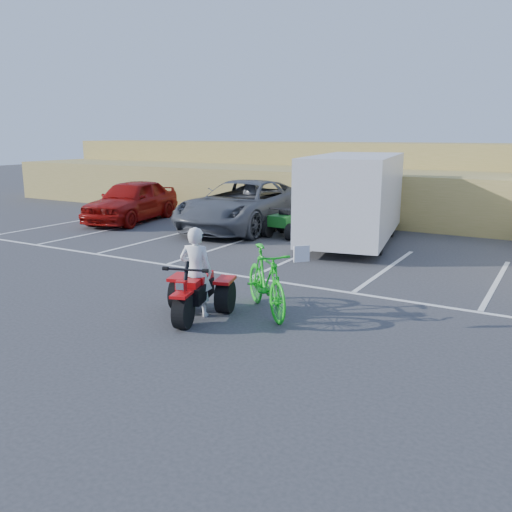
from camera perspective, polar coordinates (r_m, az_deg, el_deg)
The scene contains 11 objects.
ground at distance 11.66m, azimuth -6.72°, elevation -4.91°, with size 100.00×100.00×0.00m, color #333335.
parking_stripes at distance 14.61m, azimuth 5.64°, elevation -1.24°, with size 28.00×5.16×0.01m.
grass_embankment at distance 25.33m, azimuth 14.86°, elevation 7.57°, with size 40.00×8.50×3.10m.
red_trike_atv at distance 10.73m, azimuth -6.48°, elevation -6.48°, with size 1.29×1.72×1.12m, color red, non-canonical shape.
rider at distance 10.61m, azimuth -6.33°, elevation -1.68°, with size 0.65×0.43×1.78m, color white.
green_dirt_bike at distance 10.74m, azimuth 1.07°, elevation -2.62°, with size 0.63×2.24×1.35m, color #14BF19.
grey_pickup at distance 20.46m, azimuth -1.36°, elevation 5.39°, with size 3.00×6.51×1.81m, color #494C51.
red_car at distance 22.82m, azimuth -12.96°, elevation 5.71°, with size 2.02×5.01×1.71m, color #990C08.
cargo_trailer at distance 17.89m, azimuth 10.29°, elevation 6.20°, with size 3.50×6.46×2.85m.
quad_atv_blue at distance 19.61m, azimuth 0.15°, elevation 2.40°, with size 1.14×1.52×0.99m, color navy, non-canonical shape.
quad_atv_green at distance 19.08m, azimuth 3.28°, elevation 2.09°, with size 1.21×1.63×1.06m, color #125217, non-canonical shape.
Camera 1 is at (6.73, -8.84, 3.52)m, focal length 38.00 mm.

